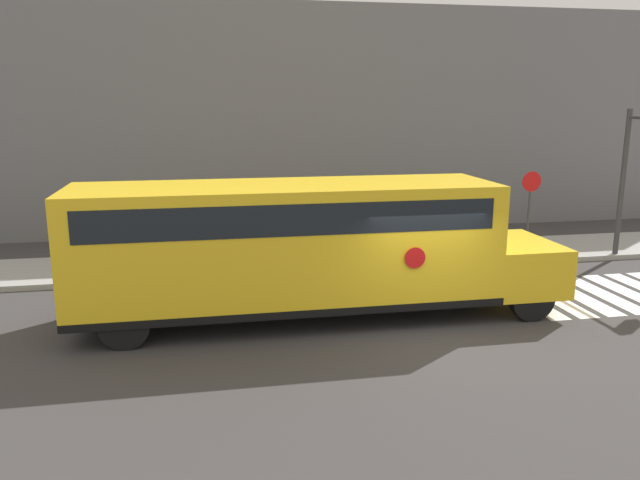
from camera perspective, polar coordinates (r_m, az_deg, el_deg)
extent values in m
plane|color=#3A3838|center=(13.24, 10.09, -8.74)|extent=(60.00, 60.00, 0.00)
cube|color=#9E9E99|center=(19.14, 3.20, -1.64)|extent=(44.00, 3.00, 0.15)
cube|color=slate|center=(24.91, -0.37, 11.03)|extent=(32.00, 4.00, 8.18)
cube|color=white|center=(16.28, 18.31, -5.10)|extent=(0.50, 3.20, 0.01)
cube|color=white|center=(16.63, 20.43, -4.89)|extent=(0.50, 3.20, 0.01)
cube|color=white|center=(17.00, 22.46, -4.69)|extent=(0.50, 3.20, 0.01)
cube|color=white|center=(17.39, 24.39, -4.49)|extent=(0.50, 3.20, 0.01)
cube|color=white|center=(17.79, 26.24, -4.29)|extent=(0.50, 3.20, 0.01)
cube|color=yellow|center=(13.61, -3.13, -0.30)|extent=(9.12, 2.50, 2.58)
cube|color=yellow|center=(15.45, 17.23, -2.10)|extent=(1.71, 2.50, 1.11)
cube|color=black|center=(13.93, -3.07, -5.16)|extent=(9.12, 2.54, 0.16)
cube|color=black|center=(13.46, -3.17, 2.78)|extent=(8.39, 2.53, 0.64)
cylinder|color=red|center=(13.00, 8.69, -1.63)|extent=(0.44, 0.02, 0.44)
cylinder|color=black|center=(16.47, 15.10, -2.90)|extent=(1.00, 0.30, 1.00)
cylinder|color=black|center=(14.64, 18.77, -5.07)|extent=(1.00, 0.30, 1.00)
cylinder|color=black|center=(14.94, -16.57, -4.57)|extent=(1.00, 0.30, 1.00)
cylinder|color=black|center=(12.90, -17.46, -7.36)|extent=(1.00, 0.30, 1.00)
cylinder|color=#38383A|center=(19.85, 18.47, 1.66)|extent=(0.07, 0.07, 2.46)
cylinder|color=red|center=(19.63, 18.78, 5.08)|extent=(0.60, 0.03, 0.60)
cylinder|color=#38383A|center=(21.03, 25.90, 4.52)|extent=(0.16, 0.16, 4.56)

